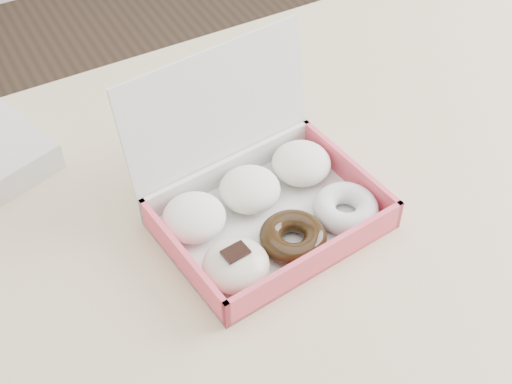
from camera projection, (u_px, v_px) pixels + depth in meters
table at (299, 230)px, 1.02m from camera, size 1.20×0.80×0.75m
donut_box at (262, 202)px, 0.91m from camera, size 0.29×0.27×0.20m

